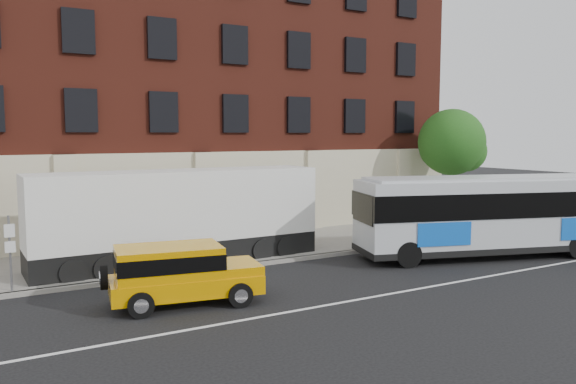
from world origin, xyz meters
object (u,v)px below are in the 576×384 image
sign_pole (10,250)px  city_bus (501,212)px  shipping_container (179,219)px  yellow_suv (179,271)px  street_tree (452,145)px

sign_pole → city_bus: city_bus is taller
city_bus → shipping_container: shipping_container is taller
yellow_suv → city_bus: bearing=-0.3°
street_tree → shipping_container: bearing=-173.3°
sign_pole → street_tree: size_ratio=0.40×
street_tree → yellow_suv: street_tree is taller
sign_pole → street_tree: street_tree is taller
city_bus → yellow_suv: 13.69m
street_tree → city_bus: bearing=-121.6°
city_bus → shipping_container: size_ratio=1.12×
street_tree → city_bus: street_tree is taller
sign_pole → shipping_container: size_ratio=0.23×
sign_pole → city_bus: bearing=-11.1°
street_tree → shipping_container: street_tree is taller
street_tree → shipping_container: 16.46m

